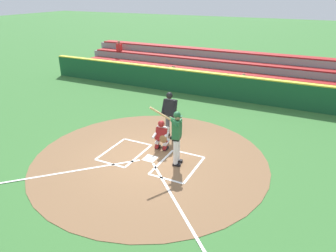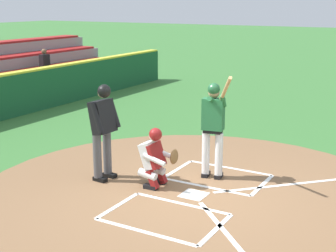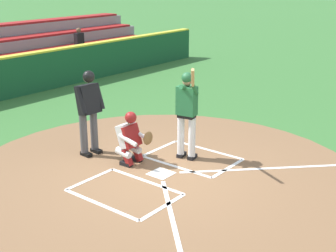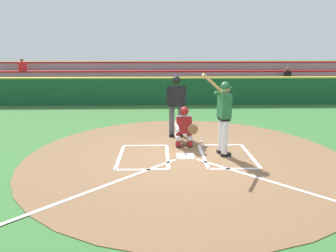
{
  "view_description": "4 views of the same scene",
  "coord_description": "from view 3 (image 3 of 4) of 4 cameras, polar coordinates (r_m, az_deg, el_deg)",
  "views": [
    {
      "loc": [
        -4.76,
        8.27,
        5.38
      ],
      "look_at": [
        -0.48,
        -0.42,
        1.16
      ],
      "focal_mm": 33.74,
      "sensor_mm": 36.0,
      "label": 1
    },
    {
      "loc": [
        7.22,
        3.59,
        3.34
      ],
      "look_at": [
        -0.56,
        -0.85,
        1.04
      ],
      "focal_mm": 52.03,
      "sensor_mm": 36.0,
      "label": 2
    },
    {
      "loc": [
        6.55,
        5.37,
        3.81
      ],
      "look_at": [
        -0.18,
        0.03,
        0.96
      ],
      "focal_mm": 50.11,
      "sensor_mm": 36.0,
      "label": 3
    },
    {
      "loc": [
        0.64,
        7.61,
        2.69
      ],
      "look_at": [
        0.44,
        0.07,
        0.81
      ],
      "focal_mm": 34.03,
      "sensor_mm": 36.0,
      "label": 4
    }
  ],
  "objects": [
    {
      "name": "ground_plane",
      "position": [
        9.29,
        -0.85,
        -5.88
      ],
      "size": [
        120.0,
        120.0,
        0.0
      ],
      "primitive_type": "plane",
      "color": "#387033"
    },
    {
      "name": "plate_umpire",
      "position": [
        10.04,
        -9.62,
        2.29
      ],
      "size": [
        0.6,
        0.45,
        1.86
      ],
      "color": "#4C4C51",
      "rests_on": "ground"
    },
    {
      "name": "catcher",
      "position": [
        9.6,
        -4.52,
        -1.32
      ],
      "size": [
        0.6,
        0.6,
        1.13
      ],
      "color": "black",
      "rests_on": "ground"
    },
    {
      "name": "batter",
      "position": [
        9.66,
        2.32,
        2.04
      ],
      "size": [
        0.87,
        0.84,
        2.13
      ],
      "color": "white",
      "rests_on": "ground"
    },
    {
      "name": "dirt_circle",
      "position": [
        9.28,
        -0.85,
        -5.84
      ],
      "size": [
        8.0,
        8.0,
        0.01
      ],
      "primitive_type": "cylinder",
      "color": "brown",
      "rests_on": "ground"
    },
    {
      "name": "baseball",
      "position": [
        10.35,
        -3.86,
        -3.07
      ],
      "size": [
        0.07,
        0.07,
        0.07
      ],
      "primitive_type": "sphere",
      "color": "white",
      "rests_on": "ground"
    },
    {
      "name": "home_plate_and_chalk",
      "position": [
        8.8,
        3.63,
        -7.24
      ],
      "size": [
        7.93,
        4.91,
        0.01
      ],
      "color": "white",
      "rests_on": "dirt_circle"
    }
  ]
}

